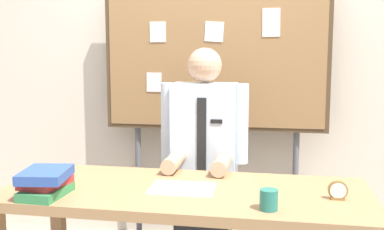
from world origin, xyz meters
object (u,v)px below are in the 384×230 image
object	(u,v)px
desk	(185,205)
coffee_mug	(269,200)
person	(204,172)
open_notebook	(182,188)
bulletin_board	(215,61)
book_stack	(46,182)
desk_clock	(338,191)

from	to	relation	value
desk	coffee_mug	size ratio (longest dim) A/B	20.05
person	open_notebook	world-z (taller)	person
bulletin_board	open_notebook	size ratio (longest dim) A/B	5.95
open_notebook	coffee_mug	size ratio (longest dim) A/B	3.51
person	book_stack	xyz separation A→B (m)	(-0.63, -0.84, 0.14)
bulletin_board	coffee_mug	world-z (taller)	bulletin_board
bulletin_board	person	bearing A→B (deg)	-89.98
bulletin_board	book_stack	world-z (taller)	bulletin_board
open_notebook	desk_clock	bearing A→B (deg)	-1.77
open_notebook	desk_clock	world-z (taller)	desk_clock
book_stack	desk_clock	xyz separation A→B (m)	(1.37, 0.19, -0.03)
person	book_stack	bearing A→B (deg)	-126.88
open_notebook	desk_clock	xyz separation A→B (m)	(0.74, -0.02, 0.03)
bulletin_board	coffee_mug	size ratio (longest dim) A/B	20.85
coffee_mug	person	bearing A→B (deg)	116.00
open_notebook	coffee_mug	xyz separation A→B (m)	(0.43, -0.23, 0.04)
bulletin_board	coffee_mug	bearing A→B (deg)	-72.41
desk_clock	open_notebook	bearing A→B (deg)	178.23
desk	person	size ratio (longest dim) A/B	1.25
desk	open_notebook	size ratio (longest dim) A/B	5.72
person	desk_clock	world-z (taller)	person
book_stack	open_notebook	distance (m)	0.66
person	coffee_mug	size ratio (longest dim) A/B	15.98
bulletin_board	open_notebook	bearing A→B (deg)	-90.57
bulletin_board	open_notebook	world-z (taller)	bulletin_board
open_notebook	coffee_mug	bearing A→B (deg)	-27.99
desk	bulletin_board	bearing A→B (deg)	90.01
book_stack	coffee_mug	bearing A→B (deg)	-0.79
book_stack	open_notebook	size ratio (longest dim) A/B	0.89
person	bulletin_board	xyz separation A→B (m)	(-0.00, 0.46, 0.69)
book_stack	desk_clock	distance (m)	1.38
desk	coffee_mug	distance (m)	0.51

